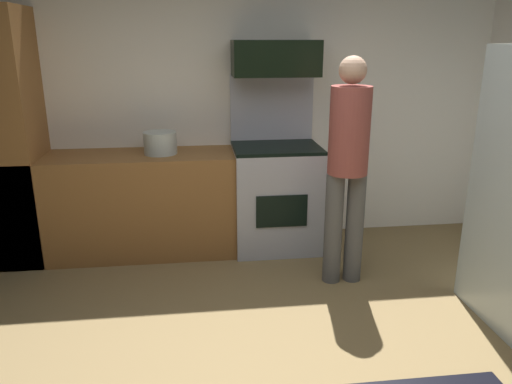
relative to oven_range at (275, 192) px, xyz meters
name	(u,v)px	position (x,y,z in m)	size (l,w,h in m)	color
wall_back	(228,101)	(-0.40, 0.37, 0.78)	(5.20, 0.12, 2.60)	silver
lower_cabinet_run	(130,204)	(-1.30, 0.01, -0.07)	(2.40, 0.60, 0.90)	#8F5E30
cabinet_column	(1,140)	(-2.30, 0.01, 0.53)	(0.60, 0.60, 2.10)	#8F5E30
oven_range	(275,192)	(0.00, 0.00, 0.00)	(0.76, 0.65, 1.54)	#AEB1BD
microwave	(275,58)	(0.00, 0.09, 1.17)	(0.74, 0.38, 0.30)	black
person_cook	(348,161)	(0.42, -0.76, 0.46)	(0.31, 0.30, 1.74)	#565656
stock_pot	(160,143)	(-1.01, 0.01, 0.48)	(0.28, 0.28, 0.19)	#B8C3BE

